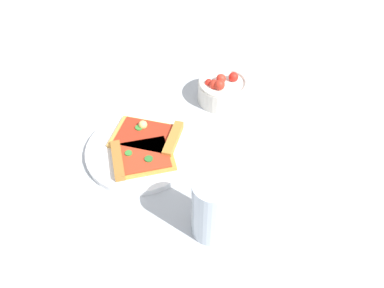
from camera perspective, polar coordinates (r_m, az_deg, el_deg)
name	(u,v)px	position (r m, az deg, el deg)	size (l,w,h in m)	color
ground_plane	(150,144)	(0.84, -6.44, -0.07)	(2.40, 2.40, 0.00)	#B2B7BC
plate	(142,151)	(0.82, -7.72, -1.00)	(0.24, 0.24, 0.01)	white
pizza_slice_near	(151,136)	(0.83, -6.25, 1.27)	(0.17, 0.15, 0.03)	gold
pizza_slice_far	(138,157)	(0.79, -8.26, -2.02)	(0.16, 0.16, 0.02)	gold
salad_bowl	(223,89)	(0.93, 4.70, 8.34)	(0.12, 0.12, 0.07)	white
soda_glass	(212,210)	(0.65, 3.06, -10.09)	(0.07, 0.07, 0.13)	silver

